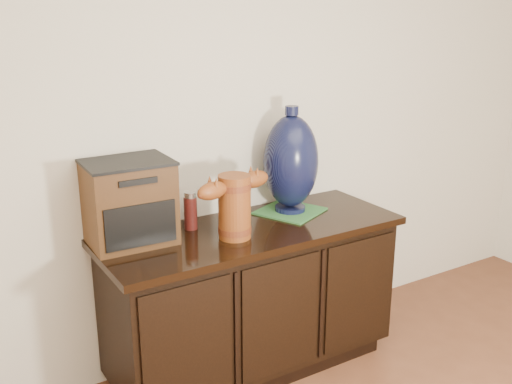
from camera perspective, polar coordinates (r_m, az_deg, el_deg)
sideboard at (r=2.98m, az=-0.38°, el=-10.06°), size 1.46×0.56×0.75m
terracotta_vessel at (r=2.66m, az=-2.07°, el=-1.04°), size 0.41×0.18×0.29m
tv_radio at (r=2.66m, az=-12.00°, el=-0.93°), size 0.38×0.31×0.37m
green_mat at (r=3.05m, az=3.26°, el=-1.82°), size 0.38×0.38×0.01m
lamp_base at (r=2.97m, az=3.34°, el=2.87°), size 0.36×0.36×0.53m
spray_can at (r=2.80m, az=-6.26°, el=-1.78°), size 0.06×0.06×0.18m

